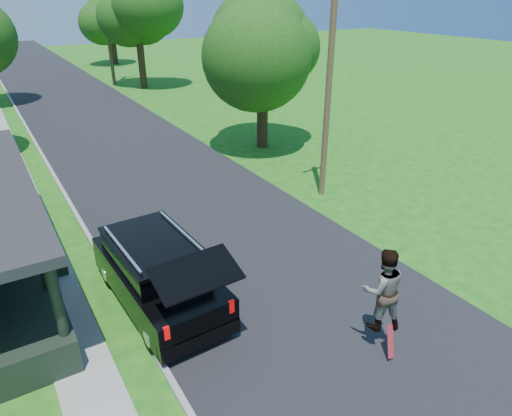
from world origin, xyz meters
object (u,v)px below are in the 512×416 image
skateboarder (383,289)px  utility_pole_near (329,85)px  tree_right_near (262,43)px  black_suv (158,273)px

skateboarder → utility_pole_near: (4.58, 7.75, 2.91)m
skateboarder → tree_right_near: size_ratio=0.25×
black_suv → tree_right_near: size_ratio=0.65×
black_suv → tree_right_near: bearing=44.2°
black_suv → utility_pole_near: (8.43, 3.49, 3.57)m
skateboarder → tree_right_near: bearing=-87.8°
skateboarder → tree_right_near: 16.07m
black_suv → utility_pole_near: utility_pole_near is taller
skateboarder → utility_pole_near: size_ratio=0.24×
skateboarder → utility_pole_near: 9.47m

